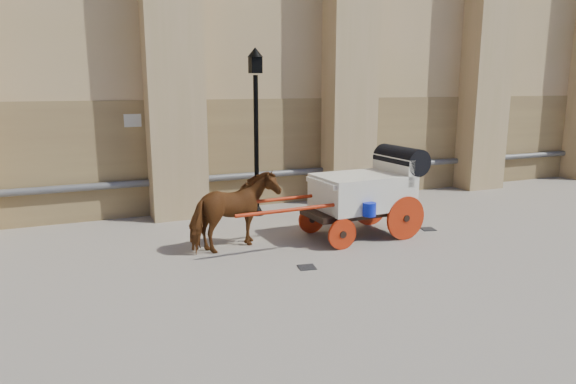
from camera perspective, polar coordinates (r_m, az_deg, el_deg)
name	(u,v)px	position (r m, az deg, el deg)	size (l,w,h in m)	color
ground	(263,252)	(10.65, -2.77, -6.66)	(90.00, 90.00, 0.00)	gray
horse	(234,212)	(10.66, -5.98, -2.20)	(0.87, 1.90, 1.61)	brown
carriage	(368,189)	(11.71, 8.90, 0.34)	(4.60, 1.68, 1.99)	black
street_lamp	(256,128)	(13.26, -3.56, 7.13)	(0.40, 0.40, 4.29)	black
drain_grate_near	(307,267)	(9.77, 2.11, -8.35)	(0.32, 0.32, 0.01)	black
drain_grate_far	(428,229)	(12.70, 15.29, -4.00)	(0.32, 0.32, 0.01)	black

